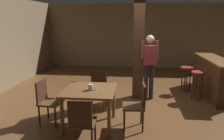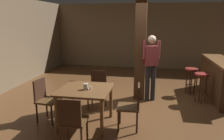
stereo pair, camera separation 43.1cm
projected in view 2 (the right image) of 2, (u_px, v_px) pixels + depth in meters
The scene contains 14 objects.
ground_plane at pixel (138, 104), 5.53m from camera, with size 10.80×10.80×0.00m, color brown.
wall_back at pixel (146, 36), 9.53m from camera, with size 8.00×0.10×2.80m, color #756047.
pillar at pixel (140, 47), 5.68m from camera, with size 0.28×0.28×2.80m, color #422816.
dining_table at pixel (86, 94), 4.34m from camera, with size 1.01×1.01×0.77m.
chair_west at pixel (45, 98), 4.55m from camera, with size 0.47×0.47×0.89m.
chair_south at pixel (72, 120), 3.54m from camera, with size 0.44×0.44×0.89m.
chair_north at pixel (98, 87), 5.26m from camera, with size 0.42×0.42×0.89m.
chair_east at pixel (132, 104), 4.19m from camera, with size 0.44×0.44×0.89m.
napkin_cup at pixel (86, 87), 4.25m from camera, with size 0.09×0.09×0.12m, color beige.
salt_shaker at pixel (90, 88), 4.24m from camera, with size 0.03×0.03×0.07m, color silver.
standing_person at pixel (151, 63), 5.61m from camera, with size 0.46×0.31×1.72m.
bar_counter at pixel (216, 78), 5.98m from camera, with size 0.56×2.25×1.04m.
bar_stool_near at pixel (202, 81), 5.57m from camera, with size 0.36×0.36×0.77m.
bar_stool_mid at pixel (191, 75), 6.20m from camera, with size 0.36×0.36×0.76m.
Camera 2 is at (0.30, -5.23, 2.09)m, focal length 35.00 mm.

